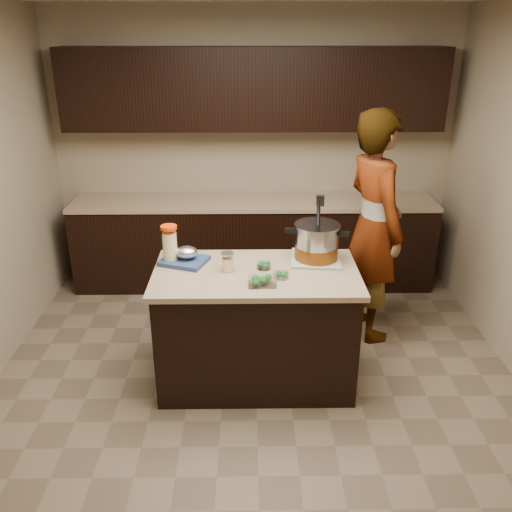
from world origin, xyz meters
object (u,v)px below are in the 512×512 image
at_px(island, 256,326).
at_px(stock_pot, 317,244).
at_px(person, 374,227).
at_px(lemonade_pitcher, 170,246).

bearing_deg(island, stock_pot, 23.60).
bearing_deg(person, lemonade_pitcher, 92.18).
height_order(stock_pot, person, person).
height_order(island, lemonade_pitcher, lemonade_pitcher).
bearing_deg(island, lemonade_pitcher, 165.63).
distance_m(lemonade_pitcher, person, 1.69).
distance_m(stock_pot, person, 0.74).
xyz_separation_m(island, lemonade_pitcher, (-0.62, 0.16, 0.58)).
xyz_separation_m(stock_pot, lemonade_pitcher, (-1.07, -0.04, 0.00)).
bearing_deg(lemonade_pitcher, person, 18.83).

